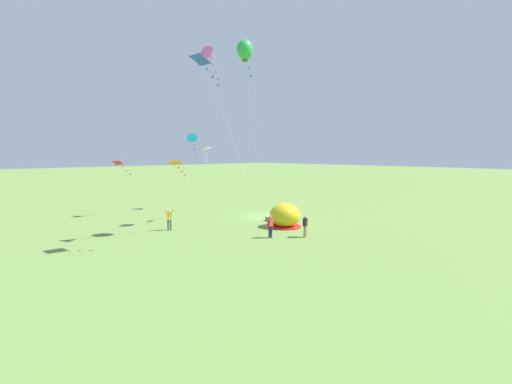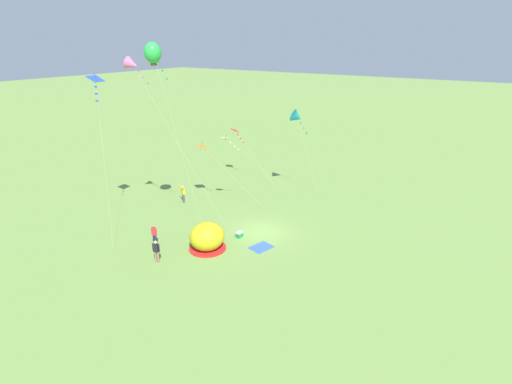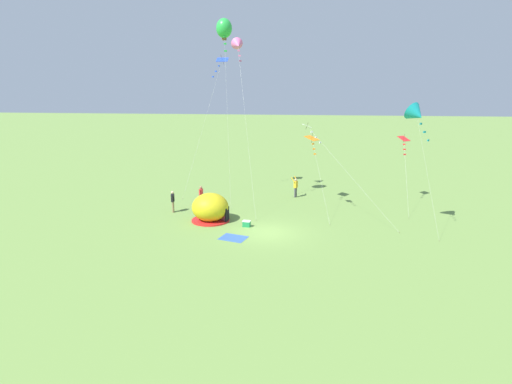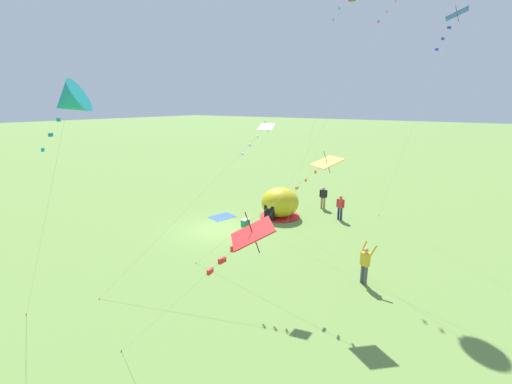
{
  "view_description": "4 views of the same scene",
  "coord_description": "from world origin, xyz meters",
  "views": [
    {
      "loc": [
        -23.77,
        24.04,
        6.33
      ],
      "look_at": [
        0.2,
        0.88,
        2.6
      ],
      "focal_mm": 24.0,
      "sensor_mm": 36.0,
      "label": 1
    },
    {
      "loc": [
        -24.82,
        -15.88,
        14.88
      ],
      "look_at": [
        1.27,
        1.35,
        2.89
      ],
      "focal_mm": 28.0,
      "sensor_mm": 36.0,
      "label": 2
    },
    {
      "loc": [
        3.08,
        -25.42,
        9.21
      ],
      "look_at": [
        -1.16,
        2.25,
        2.25
      ],
      "focal_mm": 28.0,
      "sensor_mm": 36.0,
      "label": 3
    },
    {
      "loc": [
        15.38,
        13.79,
        7.85
      ],
      "look_at": [
        0.28,
        3.23,
        3.03
      ],
      "focal_mm": 24.0,
      "sensor_mm": 36.0,
      "label": 4
    }
  ],
  "objects": [
    {
      "name": "person_with_toddler",
      "position": [
        -6.31,
        5.68,
        0.96
      ],
      "size": [
        0.26,
        0.59,
        1.72
      ],
      "color": "#1E2347",
      "rests_on": "ground"
    },
    {
      "name": "kite_blue",
      "position": [
        -5.72,
        11.16,
        11.8
      ],
      "size": [
        3.62,
        4.16,
        12.54
      ],
      "color": "silver",
      "rests_on": "ground"
    },
    {
      "name": "person_center_field",
      "position": [
        -8.03,
        3.65,
        0.96
      ],
      "size": [
        0.32,
        0.58,
        1.72
      ],
      "color": "#8C7251",
      "rests_on": "ground"
    },
    {
      "name": "ground_plane",
      "position": [
        0.0,
        0.0,
        0.0
      ],
      "size": [
        300.0,
        300.0,
        0.0
      ],
      "primitive_type": "plane",
      "color": "olive"
    },
    {
      "name": "picnic_blanket",
      "position": [
        -2.11,
        -1.36,
        0.01
      ],
      "size": [
        1.97,
        1.68,
        0.01
      ],
      "primitive_type": "cube",
      "rotation": [
        0.0,
        0.0,
        -0.25
      ],
      "color": "#3359A5",
      "rests_on": "ground"
    },
    {
      "name": "kite_white",
      "position": [
        2.65,
        5.0,
        6.41
      ],
      "size": [
        6.94,
        4.3,
        7.07
      ],
      "color": "silver",
      "rests_on": "ground"
    },
    {
      "name": "kite_orange",
      "position": [
        2.69,
        8.18,
        5.37
      ],
      "size": [
        2.27,
        6.78,
        5.98
      ],
      "color": "silver",
      "rests_on": "ground"
    },
    {
      "name": "person_flying_kite",
      "position": [
        1.3,
        9.83,
        1.0
      ],
      "size": [
        0.63,
        0.72,
        1.89
      ],
      "color": "#4C4C51",
      "rests_on": "ground"
    },
    {
      "name": "kite_green",
      "position": [
        -4.25,
        6.34,
        13.99
      ],
      "size": [
        1.64,
        3.75,
        14.73
      ],
      "color": "silver",
      "rests_on": "ground"
    },
    {
      "name": "kite_pink",
      "position": [
        -3.76,
        9.18,
        13.1
      ],
      "size": [
        3.26,
        7.43,
        13.73
      ],
      "color": "silver",
      "rests_on": "ground"
    },
    {
      "name": "popup_tent",
      "position": [
        -4.51,
        1.94,
        1.0
      ],
      "size": [
        2.81,
        2.81,
        2.1
      ],
      "color": "gold",
      "rests_on": "ground"
    },
    {
      "name": "kite_teal",
      "position": [
        9.36,
        1.97,
        7.88
      ],
      "size": [
        2.61,
        2.86,
        8.64
      ],
      "color": "silver",
      "rests_on": "ground"
    },
    {
      "name": "kite_red",
      "position": [
        10.38,
        9.99,
        5.21
      ],
      "size": [
        1.16,
        6.02,
        5.82
      ],
      "color": "silver",
      "rests_on": "ground"
    },
    {
      "name": "cooler_box",
      "position": [
        -1.65,
        1.02,
        0.22
      ],
      "size": [
        0.57,
        0.42,
        0.44
      ],
      "color": "#1E8C4C",
      "rests_on": "ground"
    }
  ]
}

